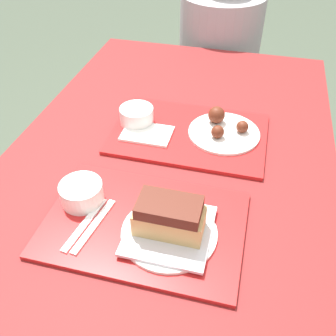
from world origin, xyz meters
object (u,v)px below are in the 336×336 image
Objects in this scene: brisket_sandwich_plate at (169,223)px; bowl_coleslaw_near at (82,192)px; wings_plate_far at (223,128)px; person_seated_across at (220,39)px; tray_near at (144,224)px; bowl_coleslaw_far at (137,115)px; tray_far at (189,134)px.

bowl_coleslaw_near is at bearing 168.13° from brisket_sandwich_plate.
bowl_coleslaw_near is at bearing -128.21° from wings_plate_far.
person_seated_across is at bearing 92.87° from brisket_sandwich_plate.
bowl_coleslaw_far is at bearing 110.04° from tray_near.
bowl_coleslaw_far is 0.15× the size of person_seated_across.
person_seated_across is (-0.12, 0.84, -0.07)m from wings_plate_far.
bowl_coleslaw_near is 0.48× the size of brisket_sandwich_plate.
brisket_sandwich_plate is at bearing -11.87° from bowl_coleslaw_near.
tray_near is 0.41m from bowl_coleslaw_far.
person_seated_across is (-0.06, 1.25, -0.09)m from brisket_sandwich_plate.
person_seated_across reaches higher than bowl_coleslaw_far.
wings_plate_far is 0.32× the size of person_seated_across.
bowl_coleslaw_near is at bearing 169.63° from tray_near.
tray_near is at bearing -90.05° from person_seated_across.
bowl_coleslaw_near is 0.23m from brisket_sandwich_plate.
bowl_coleslaw_near is at bearing -97.80° from person_seated_across.
brisket_sandwich_plate is 0.45m from bowl_coleslaw_far.
tray_far is 2.15× the size of wings_plate_far.
bowl_coleslaw_near is at bearing -119.34° from tray_far.
tray_far is 2.13× the size of brisket_sandwich_plate.
tray_far is at bearing 60.66° from bowl_coleslaw_near.
tray_far is (0.03, 0.37, 0.00)m from tray_near.
bowl_coleslaw_near is 0.35m from bowl_coleslaw_far.
bowl_coleslaw_far is (-0.20, 0.40, -0.01)m from brisket_sandwich_plate.
person_seated_across is (0.17, 1.21, -0.08)m from bowl_coleslaw_near.
wings_plate_far is at bearing 81.59° from brisket_sandwich_plate.
person_seated_across reaches higher than tray_near.
brisket_sandwich_plate is 1.01× the size of wings_plate_far.
brisket_sandwich_plate is (0.04, -0.39, 0.04)m from tray_far.
person_seated_across reaches higher than brisket_sandwich_plate.
wings_plate_far is at bearing 14.38° from tray_far.
tray_near and tray_far have the same top height.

